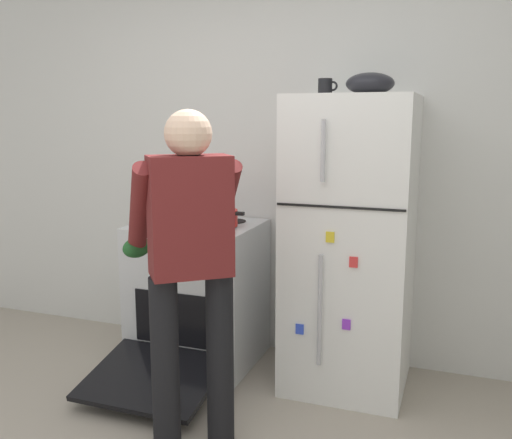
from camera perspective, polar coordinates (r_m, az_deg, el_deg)
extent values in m
cube|color=silver|center=(3.72, 2.82, 7.00)|extent=(6.00, 0.10, 2.70)
cube|color=white|center=(3.30, 9.48, -2.50)|extent=(0.68, 0.68, 1.68)
cube|color=black|center=(2.92, 8.38, 1.23)|extent=(0.67, 0.01, 0.01)
cylinder|color=#B7B7BC|center=(3.05, 6.44, -9.08)|extent=(0.02, 0.02, 0.61)
cylinder|color=#B7B7BC|center=(2.88, 6.78, 6.89)|extent=(0.02, 0.02, 0.31)
cube|color=red|center=(2.96, 9.79, -4.26)|extent=(0.04, 0.01, 0.06)
cube|color=blue|center=(3.14, 4.41, -10.96)|extent=(0.04, 0.01, 0.06)
cube|color=yellow|center=(2.95, 7.47, -1.78)|extent=(0.04, 0.01, 0.06)
cube|color=purple|center=(3.07, 9.08, -10.40)|extent=(0.04, 0.01, 0.06)
cube|color=silver|center=(3.70, -5.80, -7.28)|extent=(0.76, 0.64, 0.90)
cube|color=black|center=(3.45, -8.16, -9.92)|extent=(0.53, 0.01, 0.32)
cylinder|color=black|center=(3.55, -9.60, -0.59)|extent=(0.17, 0.17, 0.01)
cylinder|color=black|center=(3.38, -4.23, -1.00)|extent=(0.17, 0.17, 0.01)
cylinder|color=black|center=(3.80, -7.46, 0.18)|extent=(0.17, 0.17, 0.01)
cylinder|color=black|center=(3.64, -2.36, -0.17)|extent=(0.17, 0.17, 0.01)
cylinder|color=silver|center=(3.44, -12.27, -2.10)|extent=(0.04, 0.03, 0.04)
cylinder|color=silver|center=(3.35, -9.81, -2.33)|extent=(0.04, 0.03, 0.04)
cylinder|color=silver|center=(3.27, -7.07, -2.59)|extent=(0.04, 0.03, 0.04)
cylinder|color=silver|center=(3.20, -4.35, -2.84)|extent=(0.04, 0.03, 0.04)
cube|color=black|center=(3.32, -10.40, -15.35)|extent=(0.72, 0.57, 0.14)
cylinder|color=black|center=(2.72, -9.12, -14.49)|extent=(0.13, 0.13, 0.86)
cylinder|color=black|center=(2.77, -3.64, -13.93)|extent=(0.13, 0.13, 0.86)
cube|color=maroon|center=(2.53, -6.67, 0.33)|extent=(0.41, 0.38, 0.54)
sphere|color=beige|center=(2.50, -6.84, 8.60)|extent=(0.21, 0.21, 0.21)
sphere|color=#2C2C2C|center=(2.50, -6.83, 7.76)|extent=(0.15, 0.15, 0.15)
cylinder|color=maroon|center=(2.68, -11.65, 0.86)|extent=(0.34, 0.39, 0.49)
cylinder|color=maroon|center=(2.75, -3.34, 1.31)|extent=(0.34, 0.39, 0.49)
ellipsoid|color=#1E5123|center=(2.89, -11.91, -2.76)|extent=(0.12, 0.18, 0.10)
ellipsoid|color=#1E5123|center=(2.96, -4.19, -2.26)|extent=(0.12, 0.18, 0.10)
cylinder|color=red|center=(3.47, -3.94, 0.17)|extent=(0.25, 0.25, 0.10)
cube|color=black|center=(3.53, -6.18, 0.88)|extent=(0.05, 0.03, 0.02)
cube|color=black|center=(3.40, -1.63, 0.60)|extent=(0.05, 0.03, 0.02)
cylinder|color=black|center=(3.31, 6.98, 13.10)|extent=(0.08, 0.08, 0.10)
torus|color=black|center=(3.30, 7.74, 13.18)|extent=(0.06, 0.01, 0.06)
cylinder|color=brown|center=(3.89, -8.65, 1.68)|extent=(0.05, 0.05, 0.17)
ellipsoid|color=black|center=(3.21, 11.41, 13.27)|extent=(0.26, 0.26, 0.12)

